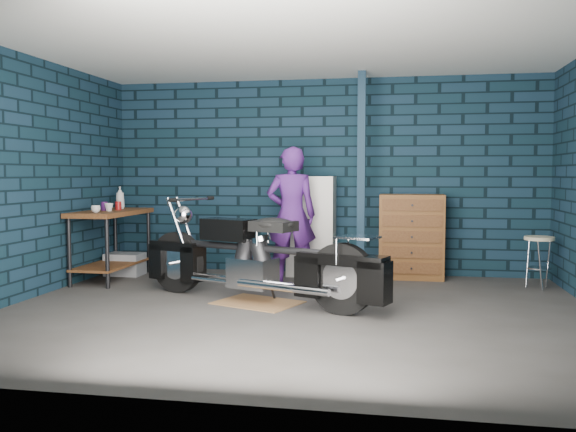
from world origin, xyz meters
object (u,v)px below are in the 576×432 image
(tool_chest, at_px, (411,237))
(workbench, at_px, (112,245))
(person, at_px, (291,215))
(storage_bin, at_px, (125,264))
(shop_stool, at_px, (539,263))
(motorcycle, at_px, (258,251))
(locker, at_px, (311,226))

(tool_chest, bearing_deg, workbench, -168.64)
(person, height_order, tool_chest, person)
(person, distance_m, storage_bin, 2.45)
(person, height_order, shop_stool, person)
(tool_chest, bearing_deg, motorcycle, -131.32)
(workbench, height_order, tool_chest, tool_chest)
(person, bearing_deg, motorcycle, 74.45)
(tool_chest, distance_m, shop_stool, 1.60)
(motorcycle, bearing_deg, person, 105.84)
(shop_stool, bearing_deg, person, -179.16)
(motorcycle, height_order, tool_chest, motorcycle)
(person, relative_size, tool_chest, 1.55)
(tool_chest, xyz_separation_m, shop_stool, (1.50, -0.50, -0.24))
(person, bearing_deg, shop_stool, 170.89)
(tool_chest, height_order, shop_stool, tool_chest)
(workbench, height_order, person, person)
(storage_bin, bearing_deg, locker, 9.90)
(workbench, xyz_separation_m, storage_bin, (0.02, 0.34, -0.30))
(locker, distance_m, shop_stool, 2.91)
(workbench, relative_size, storage_bin, 2.89)
(locker, bearing_deg, motorcycle, -99.41)
(storage_bin, bearing_deg, workbench, -93.37)
(storage_bin, xyz_separation_m, locker, (2.52, 0.44, 0.53))
(motorcycle, xyz_separation_m, tool_chest, (1.65, 1.88, -0.00))
(motorcycle, distance_m, shop_stool, 3.45)
(tool_chest, bearing_deg, person, -160.46)
(motorcycle, height_order, locker, locker)
(tool_chest, relative_size, shop_stool, 1.75)
(shop_stool, bearing_deg, tool_chest, 161.68)
(motorcycle, xyz_separation_m, storage_bin, (-2.21, 1.44, -0.41))
(storage_bin, distance_m, tool_chest, 3.91)
(locker, relative_size, tool_chest, 1.21)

